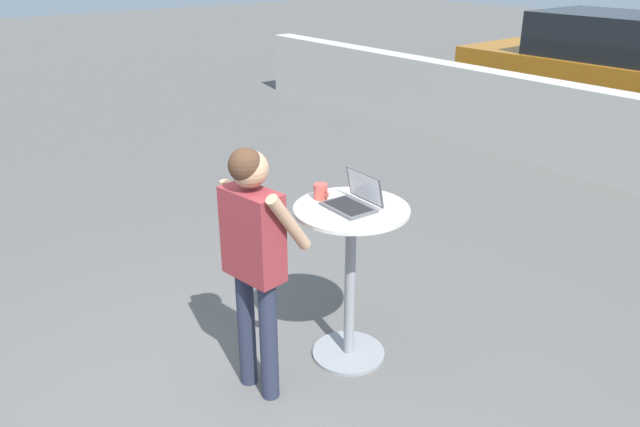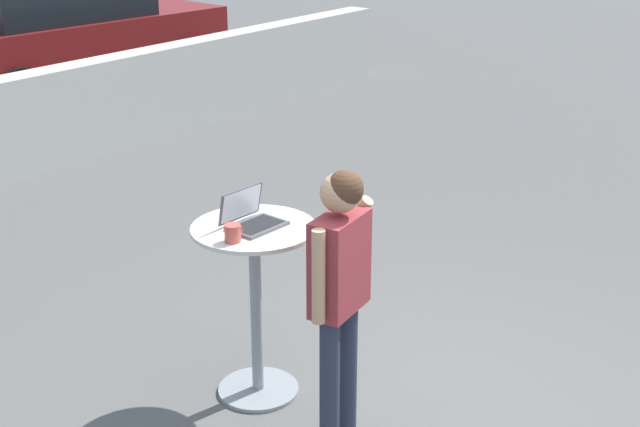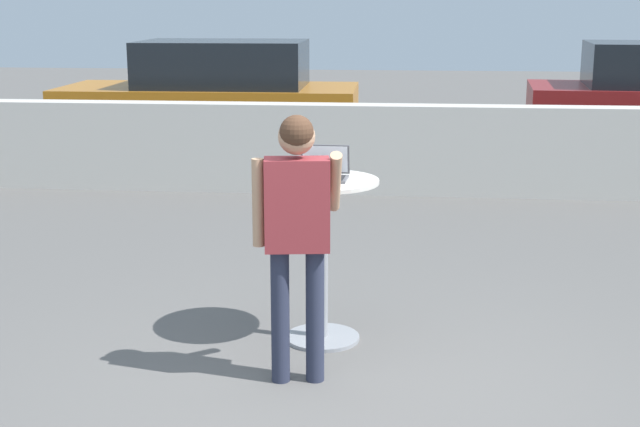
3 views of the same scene
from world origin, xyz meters
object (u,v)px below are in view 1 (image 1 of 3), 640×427
(laptop, at_px, (354,200))
(parked_car_near_street, at_px, (604,66))
(cafe_table, at_px, (350,264))
(coffee_mug, at_px, (321,191))
(standing_person, at_px, (253,247))

(laptop, bearing_deg, parked_car_near_street, 107.44)
(cafe_table, relative_size, coffee_mug, 8.56)
(coffee_mug, distance_m, parked_car_near_street, 7.75)
(cafe_table, xyz_separation_m, coffee_mug, (-0.23, -0.06, 0.44))
(coffee_mug, relative_size, parked_car_near_street, 0.03)
(cafe_table, height_order, laptop, laptop)
(coffee_mug, height_order, parked_car_near_street, parked_car_near_street)
(laptop, distance_m, standing_person, 0.71)
(coffee_mug, relative_size, standing_person, 0.08)
(coffee_mug, bearing_deg, cafe_table, 13.66)
(cafe_table, bearing_deg, coffee_mug, -166.34)
(laptop, relative_size, standing_person, 0.21)
(standing_person, bearing_deg, laptop, 82.84)
(cafe_table, height_order, parked_car_near_street, parked_car_near_street)
(coffee_mug, bearing_deg, parked_car_near_street, 105.61)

